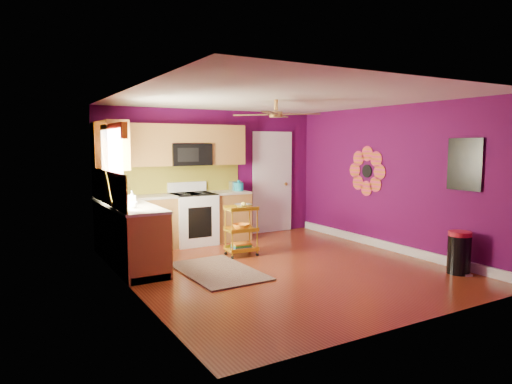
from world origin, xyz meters
TOP-DOWN VIEW (x-y plane):
  - ground at (0.00, 0.00)m, footprint 5.00×5.00m
  - room_envelope at (0.03, 0.00)m, footprint 4.54×5.04m
  - lower_cabinets at (-1.35, 1.82)m, footprint 2.81×2.31m
  - electric_range at (-0.55, 2.17)m, footprint 0.76×0.66m
  - upper_cabinetry at (-1.24, 2.17)m, footprint 2.80×2.30m
  - left_window at (-2.22, 1.05)m, footprint 0.08×1.35m
  - panel_door at (1.35, 2.47)m, footprint 0.95×0.11m
  - right_wall_art at (2.23, -0.34)m, footprint 0.04×2.74m
  - ceiling_fan at (0.00, 0.20)m, footprint 1.01×1.01m
  - shag_rug at (-0.95, 0.25)m, footprint 1.01×1.62m
  - rolling_cart at (-0.20, 0.93)m, footprint 0.52×0.40m
  - trash_can at (1.99, -1.54)m, footprint 0.41×0.41m
  - teal_kettle at (0.40, 2.16)m, footprint 0.18×0.18m
  - toaster at (0.40, 2.29)m, footprint 0.22×0.15m
  - soap_bottle_a at (-1.92, 1.18)m, footprint 0.09×0.10m
  - soap_bottle_b at (-1.88, 1.31)m, footprint 0.13×0.13m
  - counter_dish at (-1.90, 2.02)m, footprint 0.23×0.23m
  - counter_cup at (-2.01, 0.78)m, footprint 0.12×0.12m

SIDE VIEW (x-z plane):
  - ground at x=0.00m, z-range 0.00..0.00m
  - shag_rug at x=-0.95m, z-range 0.00..0.02m
  - trash_can at x=1.99m, z-range 0.00..0.61m
  - lower_cabinets at x=-1.35m, z-range -0.04..0.90m
  - rolling_cart at x=-0.20m, z-range 0.01..0.91m
  - electric_range at x=-0.55m, z-range -0.08..1.05m
  - counter_dish at x=-1.90m, z-range 0.94..1.00m
  - counter_cup at x=-2.01m, z-range 0.94..1.03m
  - soap_bottle_b at x=-1.88m, z-range 0.94..1.11m
  - teal_kettle at x=0.40m, z-range 0.92..1.13m
  - panel_door at x=1.35m, z-range -0.05..2.10m
  - toaster at x=0.40m, z-range 0.94..1.12m
  - soap_bottle_a at x=-1.92m, z-range 0.94..1.15m
  - right_wall_art at x=2.23m, z-range 0.92..1.96m
  - room_envelope at x=0.03m, z-range 0.37..2.89m
  - left_window at x=-2.22m, z-range 1.20..2.28m
  - upper_cabinetry at x=-1.24m, z-range 1.17..2.43m
  - ceiling_fan at x=0.00m, z-range 2.16..2.42m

